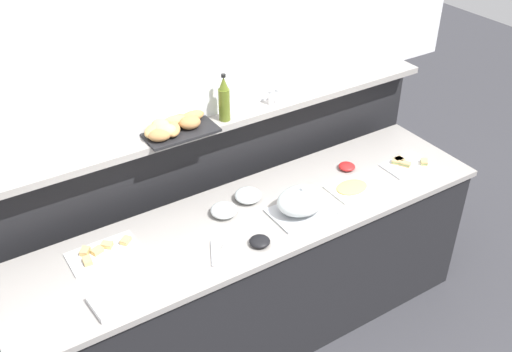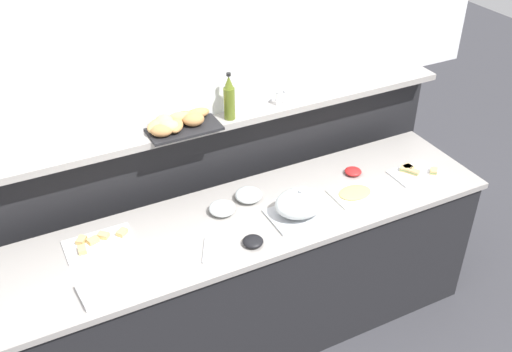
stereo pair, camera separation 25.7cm
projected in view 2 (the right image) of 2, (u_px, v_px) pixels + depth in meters
The scene contains 17 objects.
ground_plane at pixel (215, 272), 4.16m from camera, with size 12.00×12.00×0.00m, color #38383D.
buffet_counter at pixel (253, 277), 3.46m from camera, with size 2.75×0.70×0.91m.
back_ledge_unit at pixel (215, 200), 3.73m from camera, with size 3.05×0.22×1.29m.
sandwich_platter_front at pixel (414, 172), 3.54m from camera, with size 0.29×0.19×0.04m.
sandwich_platter_rear at pixel (99, 242), 3.01m from camera, with size 0.35×0.20×0.04m.
cold_cuts_platter at pixel (355, 193), 3.37m from camera, with size 0.26×0.20×0.02m.
serving_cloche at pixel (300, 204), 3.17m from camera, with size 0.34×0.24×0.17m.
glass_bowl_large at pixel (222, 209), 3.22m from camera, with size 0.15×0.15×0.06m.
glass_bowl_medium at pixel (249, 195), 3.32m from camera, with size 0.15×0.15×0.06m.
condiment_bowl_dark at pixel (353, 171), 3.54m from camera, with size 0.10×0.10×0.04m, color red.
condiment_bowl_teal at pixel (253, 241), 3.00m from camera, with size 0.11×0.11×0.04m, color black.
serving_tongs at pixel (207, 251), 2.96m from camera, with size 0.15×0.17×0.01m.
napkin_stack at pixel (98, 292), 2.71m from camera, with size 0.17×0.17×0.03m, color white.
olive_oil_bottle at pixel (229, 99), 3.27m from camera, with size 0.06×0.06×0.28m.
salt_shaker at pixel (279, 98), 3.45m from camera, with size 0.03×0.03×0.09m.
pepper_shaker at pixel (285, 97), 3.47m from camera, with size 0.03×0.03×0.09m.
bread_basket at pixel (176, 123), 3.22m from camera, with size 0.42×0.26×0.08m.
Camera 2 is at (-1.13, -2.28, 2.88)m, focal length 41.52 mm.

